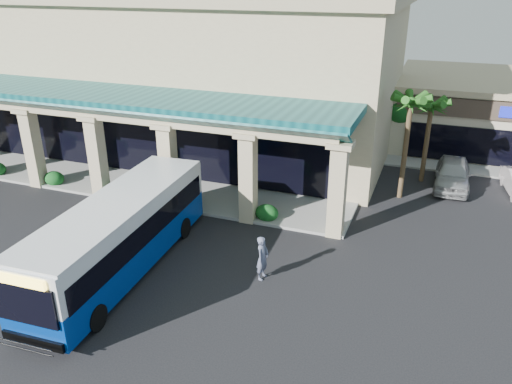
% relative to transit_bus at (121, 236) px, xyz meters
% --- Properties ---
extents(ground, '(110.00, 110.00, 0.00)m').
position_rel_transit_bus_xyz_m(ground, '(1.80, 1.00, -1.62)').
color(ground, black).
extents(main_building, '(30.80, 14.80, 11.35)m').
position_rel_transit_bus_xyz_m(main_building, '(-6.20, 17.00, 4.06)').
color(main_building, '#C1B08A').
rests_on(main_building, ground).
extents(arcade, '(30.00, 6.20, 5.70)m').
position_rel_transit_bus_xyz_m(arcade, '(-6.20, 7.80, 1.23)').
color(arcade, '#0C454A').
rests_on(arcade, ground).
extents(palm_0, '(2.40, 2.40, 6.60)m').
position_rel_transit_bus_xyz_m(palm_0, '(10.30, 12.00, 1.68)').
color(palm_0, '#1B4B14').
rests_on(palm_0, ground).
extents(palm_1, '(2.40, 2.40, 5.80)m').
position_rel_transit_bus_xyz_m(palm_1, '(11.30, 15.00, 1.28)').
color(palm_1, '#1B4B14').
rests_on(palm_1, ground).
extents(broadleaf_tree, '(2.60, 2.60, 4.81)m').
position_rel_transit_bus_xyz_m(broadleaf_tree, '(9.30, 20.00, 0.79)').
color(broadleaf_tree, '#0F4415').
rests_on(broadleaf_tree, ground).
extents(transit_bus, '(3.26, 11.69, 3.23)m').
position_rel_transit_bus_xyz_m(transit_bus, '(0.00, 0.00, 0.00)').
color(transit_bus, navy).
rests_on(transit_bus, ground).
extents(pedestrian, '(0.53, 0.74, 1.92)m').
position_rel_transit_bus_xyz_m(pedestrian, '(5.78, 1.44, -0.66)').
color(pedestrian, slate).
rests_on(pedestrian, ground).
extents(car_silver, '(2.04, 4.94, 1.67)m').
position_rel_transit_bus_xyz_m(car_silver, '(13.01, 14.61, -0.78)').
color(car_silver, '#A8A8A8').
rests_on(car_silver, ground).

